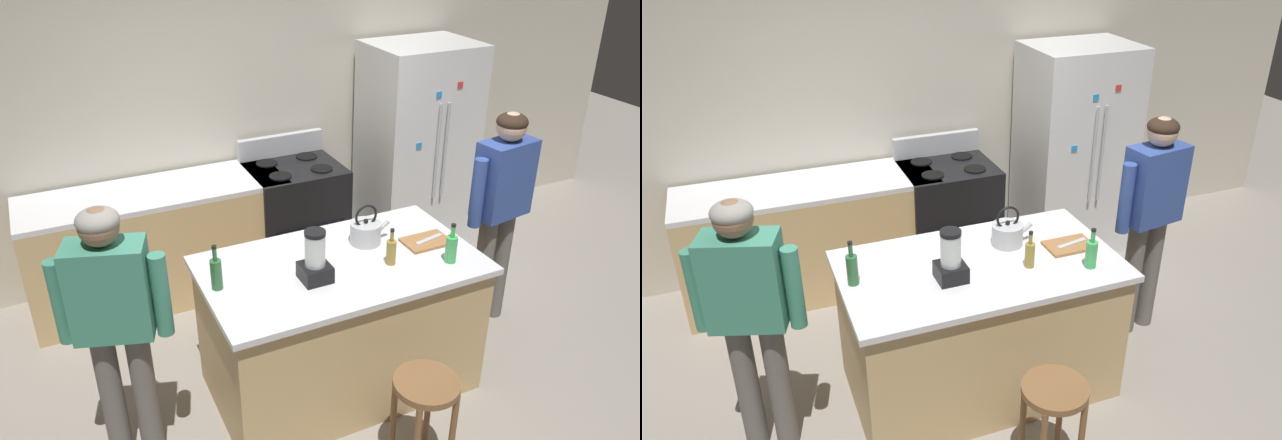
# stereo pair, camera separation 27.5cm
# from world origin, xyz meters

# --- Properties ---
(ground_plane) EXTENTS (14.00, 14.00, 0.00)m
(ground_plane) POSITION_xyz_m (0.00, 0.00, 0.00)
(ground_plane) COLOR gray
(back_wall) EXTENTS (8.00, 0.10, 2.70)m
(back_wall) POSITION_xyz_m (0.00, 1.95, 1.35)
(back_wall) COLOR beige
(back_wall) RESTS_ON ground_plane
(kitchen_island) EXTENTS (1.69, 0.96, 0.93)m
(kitchen_island) POSITION_xyz_m (0.00, 0.00, 0.47)
(kitchen_island) COLOR tan
(kitchen_island) RESTS_ON ground_plane
(back_counter_run) EXTENTS (2.00, 0.64, 0.93)m
(back_counter_run) POSITION_xyz_m (-0.80, 1.55, 0.47)
(back_counter_run) COLOR tan
(back_counter_run) RESTS_ON ground_plane
(refrigerator) EXTENTS (0.90, 0.73, 1.84)m
(refrigerator) POSITION_xyz_m (1.51, 1.50, 0.92)
(refrigerator) COLOR silver
(refrigerator) RESTS_ON ground_plane
(stove_range) EXTENTS (0.76, 0.65, 1.11)m
(stove_range) POSITION_xyz_m (0.34, 1.52, 0.48)
(stove_range) COLOR black
(stove_range) RESTS_ON ground_plane
(person_by_island_left) EXTENTS (0.59, 0.33, 1.60)m
(person_by_island_left) POSITION_xyz_m (-1.34, -0.04, 0.97)
(person_by_island_left) COLOR #66605B
(person_by_island_left) RESTS_ON ground_plane
(person_by_sink_right) EXTENTS (0.60, 0.28, 1.64)m
(person_by_sink_right) POSITION_xyz_m (1.35, 0.17, 1.00)
(person_by_sink_right) COLOR #66605B
(person_by_sink_right) RESTS_ON ground_plane
(bar_stool) EXTENTS (0.36, 0.36, 0.62)m
(bar_stool) POSITION_xyz_m (0.10, -0.82, 0.49)
(bar_stool) COLOR brown
(bar_stool) RESTS_ON ground_plane
(blender_appliance) EXTENTS (0.17, 0.17, 0.32)m
(blender_appliance) POSITION_xyz_m (-0.22, -0.11, 1.07)
(blender_appliance) COLOR black
(blender_appliance) RESTS_ON kitchen_island
(bottle_soda) EXTENTS (0.07, 0.07, 0.26)m
(bottle_soda) POSITION_xyz_m (0.60, -0.27, 1.03)
(bottle_soda) COLOR #3FB259
(bottle_soda) RESTS_ON kitchen_island
(bottle_olive_oil) EXTENTS (0.07, 0.07, 0.28)m
(bottle_olive_oil) POSITION_xyz_m (-0.76, 0.05, 1.04)
(bottle_olive_oil) COLOR #2D6638
(bottle_olive_oil) RESTS_ON kitchen_island
(bottle_vinegar) EXTENTS (0.06, 0.06, 0.24)m
(bottle_vinegar) POSITION_xyz_m (0.26, -0.14, 1.02)
(bottle_vinegar) COLOR olive
(bottle_vinegar) RESTS_ON kitchen_island
(tea_kettle) EXTENTS (0.28, 0.20, 0.27)m
(tea_kettle) POSITION_xyz_m (0.25, 0.16, 1.01)
(tea_kettle) COLOR #B7BABF
(tea_kettle) RESTS_ON kitchen_island
(cutting_board) EXTENTS (0.30, 0.20, 0.02)m
(cutting_board) POSITION_xyz_m (0.60, -0.02, 0.94)
(cutting_board) COLOR #9E6B3D
(cutting_board) RESTS_ON kitchen_island
(chef_knife) EXTENTS (0.22, 0.07, 0.01)m
(chef_knife) POSITION_xyz_m (0.62, -0.02, 0.96)
(chef_knife) COLOR #B7BABF
(chef_knife) RESTS_ON cutting_board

